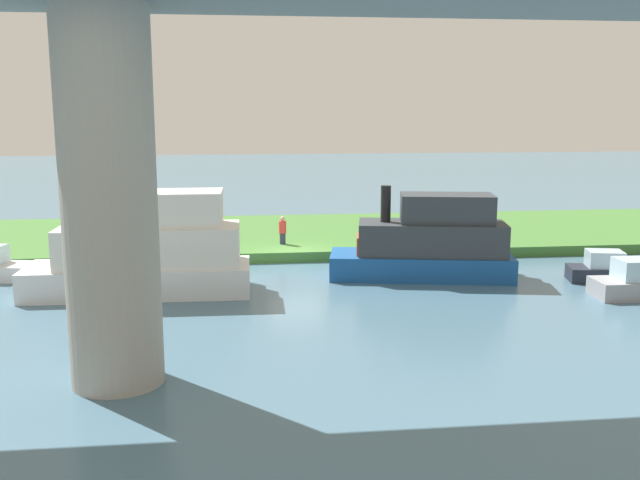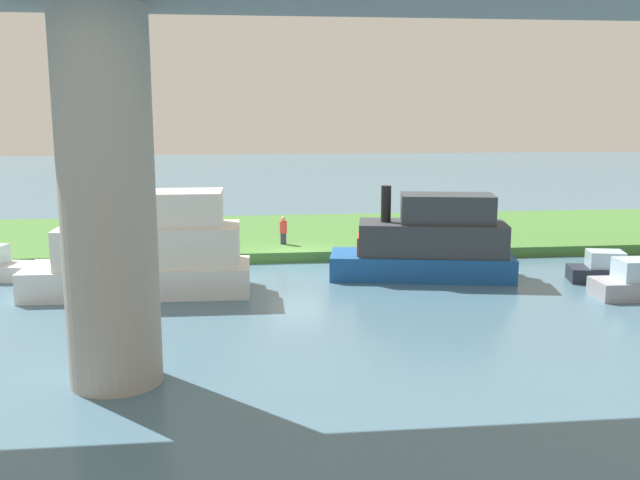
% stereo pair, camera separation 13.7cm
% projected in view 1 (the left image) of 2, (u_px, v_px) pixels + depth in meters
% --- Properties ---
extents(ground_plane, '(160.00, 160.00, 0.00)m').
position_uv_depth(ground_plane, '(296.00, 263.00, 33.60)').
color(ground_plane, '#476B7F').
extents(grassy_bank, '(80.00, 12.00, 0.50)m').
position_uv_depth(grassy_bank, '(287.00, 235.00, 39.42)').
color(grassy_bank, '#427533').
rests_on(grassy_bank, ground).
extents(bridge_pylon, '(2.40, 2.40, 9.65)m').
position_uv_depth(bridge_pylon, '(109.00, 202.00, 18.15)').
color(bridge_pylon, '#9E998E').
rests_on(bridge_pylon, ground).
extents(person_on_bank, '(0.43, 0.43, 1.39)m').
position_uv_depth(person_on_bank, '(283.00, 230.00, 35.47)').
color(person_on_bank, '#2D334C').
rests_on(person_on_bank, grassy_bank).
extents(mooring_post, '(0.20, 0.20, 1.04)m').
position_uv_depth(mooring_post, '(466.00, 235.00, 35.04)').
color(mooring_post, brown).
rests_on(mooring_post, grassy_bank).
extents(pontoon_yellow, '(8.66, 3.06, 4.39)m').
position_uv_depth(pontoon_yellow, '(146.00, 253.00, 27.82)').
color(pontoon_yellow, white).
rests_on(pontoon_yellow, ground).
extents(skiff_small, '(8.04, 3.96, 3.93)m').
position_uv_depth(skiff_small, '(428.00, 244.00, 30.50)').
color(skiff_small, '#195199').
rests_on(skiff_small, ground).
extents(houseboat_blue, '(4.13, 2.23, 1.30)m').
position_uv_depth(houseboat_blue, '(614.00, 271.00, 29.94)').
color(houseboat_blue, '#1E232D').
rests_on(houseboat_blue, ground).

